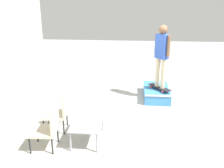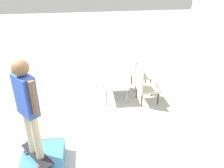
# 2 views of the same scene
# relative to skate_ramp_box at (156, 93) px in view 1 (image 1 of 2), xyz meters

# --- Properties ---
(ground_plane) EXTENTS (24.00, 24.00, 0.00)m
(ground_plane) POSITION_rel_skate_ramp_box_xyz_m (-0.90, 0.55, -0.15)
(ground_plane) COLOR #A8A8A3
(skate_ramp_box) EXTENTS (1.40, 0.74, 0.33)m
(skate_ramp_box) POSITION_rel_skate_ramp_box_xyz_m (0.00, 0.00, 0.00)
(skate_ramp_box) COLOR #3D84C6
(skate_ramp_box) RESTS_ON ground_plane
(skateboard_on_ramp) EXTENTS (0.77, 0.65, 0.07)m
(skateboard_on_ramp) POSITION_rel_skate_ramp_box_xyz_m (-0.18, -0.07, 0.24)
(skateboard_on_ramp) COLOR black
(skateboard_on_ramp) RESTS_ON skate_ramp_box
(person_skater) EXTENTS (0.46, 0.40, 1.81)m
(person_skater) POSITION_rel_skate_ramp_box_xyz_m (-0.18, -0.07, 1.32)
(person_skater) COLOR #C6B793
(person_skater) RESTS_ON skateboard_on_ramp
(coffee_table) EXTENTS (0.99, 0.63, 0.44)m
(coffee_table) POSITION_rel_skate_ramp_box_xyz_m (-2.64, 1.63, 0.24)
(coffee_table) COLOR #9E9EA3
(coffee_table) RESTS_ON ground_plane
(patio_chair_left) EXTENTS (0.55, 0.55, 0.94)m
(patio_chair_left) POSITION_rel_skate_ramp_box_xyz_m (-3.01, 2.35, 0.34)
(patio_chair_left) COLOR black
(patio_chair_left) RESTS_ON ground_plane
(patio_chair_right) EXTENTS (0.57, 0.57, 0.94)m
(patio_chair_right) POSITION_rel_skate_ramp_box_xyz_m (-2.25, 2.35, 0.34)
(patio_chair_right) COLOR black
(patio_chair_right) RESTS_ON ground_plane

